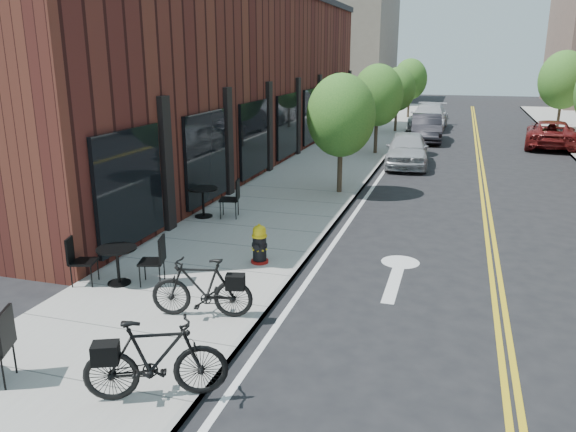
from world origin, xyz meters
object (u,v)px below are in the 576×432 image
(parked_car_b, at_px, (426,128))
(parked_car_a, at_px, (407,149))
(parked_car_far, at_px, (551,134))
(bicycle_right, at_px, (156,359))
(bistro_set_c, at_px, (203,198))
(bistro_set_b, at_px, (117,260))
(parked_car_c, at_px, (429,117))
(fire_hydrant, at_px, (260,244))
(bicycle_left, at_px, (202,288))

(parked_car_b, bearing_deg, parked_car_a, -96.77)
(parked_car_b, relative_size, parked_car_far, 0.89)
(bicycle_right, height_order, parked_car_far, parked_car_far)
(bistro_set_c, bearing_deg, parked_car_a, 51.37)
(bicycle_right, relative_size, parked_car_b, 0.43)
(parked_car_a, bearing_deg, bistro_set_c, -119.09)
(bistro_set_b, relative_size, parked_car_c, 0.35)
(parked_car_a, bearing_deg, fire_hydrant, -102.35)
(parked_car_far, bearing_deg, parked_car_b, 3.41)
(bicycle_right, relative_size, parked_car_far, 0.38)
(fire_hydrant, distance_m, parked_car_b, 20.15)
(bicycle_left, bearing_deg, parked_car_c, 163.27)
(fire_hydrant, height_order, bicycle_right, bicycle_right)
(bistro_set_c, bearing_deg, bicycle_left, -78.21)
(fire_hydrant, xyz_separation_m, parked_car_b, (2.24, 20.02, 0.19))
(fire_hydrant, distance_m, bistro_set_c, 3.99)
(parked_car_c, bearing_deg, fire_hydrant, -92.90)
(bistro_set_b, xyz_separation_m, parked_car_a, (4.18, 14.61, 0.10))
(bicycle_left, relative_size, bicycle_right, 0.94)
(bicycle_left, distance_m, bicycle_right, 2.40)
(parked_car_c, relative_size, parked_car_far, 1.07)
(bicycle_left, relative_size, parked_car_far, 0.36)
(bicycle_right, distance_m, parked_car_c, 30.58)
(bistro_set_b, height_order, parked_car_far, parked_car_far)
(fire_hydrant, bearing_deg, bicycle_left, -94.24)
(fire_hydrant, xyz_separation_m, parked_car_far, (8.29, 19.72, 0.15))
(bicycle_right, relative_size, parked_car_a, 0.45)
(bicycle_left, relative_size, bistro_set_c, 0.87)
(bicycle_right, bearing_deg, parked_car_b, -28.32)
(bistro_set_c, bearing_deg, bicycle_right, -82.05)
(bicycle_left, relative_size, bistro_set_b, 0.95)
(bicycle_right, relative_size, bistro_set_c, 0.92)
(bicycle_right, distance_m, bistro_set_b, 4.15)
(parked_car_far, bearing_deg, fire_hydrant, 73.47)
(fire_hydrant, relative_size, parked_car_c, 0.17)
(bistro_set_b, bearing_deg, parked_car_b, 61.84)
(parked_car_b, bearing_deg, bicycle_right, -98.53)
(bistro_set_c, bearing_deg, parked_car_c, 64.81)
(parked_car_far, bearing_deg, parked_car_c, -36.27)
(bistro_set_b, relative_size, parked_car_a, 0.44)
(fire_hydrant, distance_m, bistro_set_b, 2.96)
(bicycle_left, distance_m, parked_car_b, 22.87)
(bicycle_left, relative_size, parked_car_b, 0.40)
(bicycle_right, relative_size, bistro_set_b, 1.01)
(bistro_set_b, xyz_separation_m, parked_car_b, (4.49, 21.93, 0.11))
(fire_hydrant, relative_size, bistro_set_c, 0.43)
(fire_hydrant, distance_m, parked_car_a, 12.84)
(bicycle_right, bearing_deg, fire_hydrant, -19.60)
(parked_car_a, distance_m, parked_car_c, 12.75)
(bicycle_right, distance_m, parked_car_a, 17.85)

